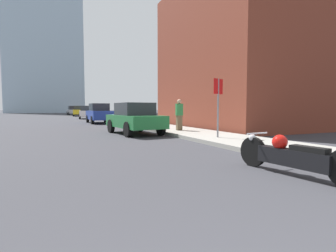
% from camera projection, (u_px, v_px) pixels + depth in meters
% --- Properties ---
extents(sidewalk, '(2.71, 240.00, 0.15)m').
position_uv_depth(sidewalk, '(100.00, 117.00, 39.07)').
color(sidewalk, gray).
rests_on(sidewalk, ground_plane).
extents(brick_storefront, '(9.31, 10.83, 9.70)m').
position_uv_depth(brick_storefront, '(248.00, 58.00, 18.32)').
color(brick_storefront, brown).
rests_on(brick_storefront, ground_plane).
extents(distant_tower, '(20.87, 20.87, 63.96)m').
position_uv_depth(distant_tower, '(44.00, 9.00, 80.64)').
color(distant_tower, '#9EB7CC').
rests_on(distant_tower, ground_plane).
extents(motorcycle, '(0.62, 2.61, 0.78)m').
position_uv_depth(motorcycle, '(291.00, 156.00, 5.08)').
color(motorcycle, black).
rests_on(motorcycle, ground_plane).
extents(parked_car_green, '(2.20, 4.23, 1.58)m').
position_uv_depth(parked_car_green, '(135.00, 118.00, 13.33)').
color(parked_car_green, '#1E6B33').
rests_on(parked_car_green, ground_plane).
extents(parked_car_blue, '(1.88, 4.42, 1.73)m').
position_uv_depth(parked_car_blue, '(99.00, 113.00, 23.11)').
color(parked_car_blue, '#1E3899').
rests_on(parked_car_blue, ground_plane).
extents(parked_car_white, '(2.15, 4.04, 1.63)m').
position_uv_depth(parked_car_white, '(87.00, 112.00, 33.01)').
color(parked_car_white, silver).
rests_on(parked_car_white, ground_plane).
extents(parked_car_yellow, '(2.18, 4.61, 1.73)m').
position_uv_depth(parked_car_yellow, '(79.00, 111.00, 44.09)').
color(parked_car_yellow, gold).
rests_on(parked_car_yellow, ground_plane).
extents(parked_car_silver, '(2.12, 4.62, 1.81)m').
position_uv_depth(parked_car_silver, '(73.00, 110.00, 53.86)').
color(parked_car_silver, '#BCBCC1').
rests_on(parked_car_silver, ground_plane).
extents(stop_sign, '(0.57, 0.26, 2.32)m').
position_uv_depth(stop_sign, '(218.00, 98.00, 10.37)').
color(stop_sign, slate).
rests_on(stop_sign, sidewalk).
extents(pedestrian, '(0.36, 0.23, 1.63)m').
position_uv_depth(pedestrian, '(179.00, 115.00, 13.79)').
color(pedestrian, brown).
rests_on(pedestrian, sidewalk).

